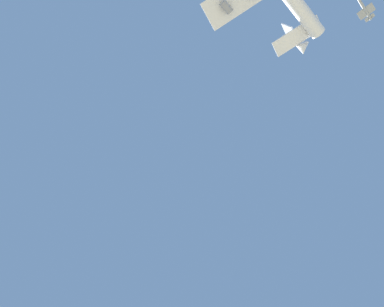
% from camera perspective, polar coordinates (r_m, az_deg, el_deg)
% --- Properties ---
extents(chase_jet_left_wing, '(15.24, 8.40, 4.00)m').
position_cam_1_polar(chase_jet_left_wing, '(218.90, 23.68, 18.63)').
color(chase_jet_left_wing, '#999EA3').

